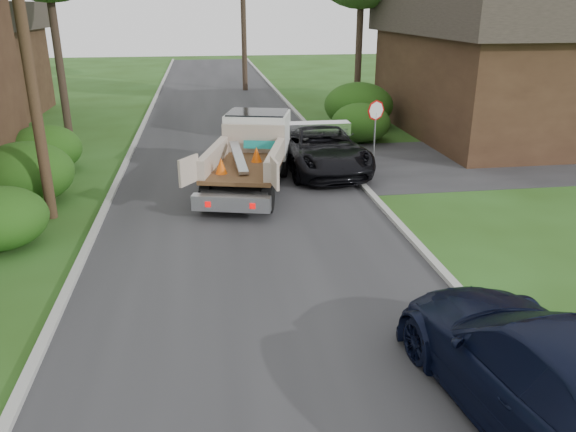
% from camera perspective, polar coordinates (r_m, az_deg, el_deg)
% --- Properties ---
extents(ground, '(120.00, 120.00, 0.00)m').
position_cam_1_polar(ground, '(12.33, -2.70, -6.96)').
color(ground, '#254413').
rests_on(ground, ground).
extents(road, '(8.00, 90.00, 0.02)m').
position_cam_1_polar(road, '(21.67, -5.49, 5.27)').
color(road, '#28282B').
rests_on(road, ground).
extents(side_street, '(16.00, 7.00, 0.02)m').
position_cam_1_polar(side_street, '(24.45, 24.12, 5.33)').
color(side_street, '#28282B').
rests_on(side_street, ground).
extents(curb_left, '(0.20, 90.00, 0.12)m').
position_cam_1_polar(curb_left, '(21.84, -16.33, 4.80)').
color(curb_left, '#9E9E99').
rests_on(curb_left, ground).
extents(curb_right, '(0.20, 90.00, 0.12)m').
position_cam_1_polar(curb_right, '(22.23, 5.16, 5.83)').
color(curb_right, '#9E9E99').
rests_on(curb_right, ground).
extents(stop_sign, '(0.71, 0.32, 2.48)m').
position_cam_1_polar(stop_sign, '(21.21, 8.88, 9.70)').
color(stop_sign, slate).
rests_on(stop_sign, ground).
extents(utility_pole, '(2.42, 1.25, 10.00)m').
position_cam_1_polar(utility_pole, '(16.48, -25.31, 16.92)').
color(utility_pole, '#382619').
rests_on(utility_pole, ground).
extents(house_right, '(9.72, 12.96, 6.20)m').
position_cam_1_polar(house_right, '(28.69, 21.50, 14.16)').
color(house_right, '#362216').
rests_on(house_right, ground).
extents(hedge_left_b, '(2.86, 2.86, 1.87)m').
position_cam_1_polar(hedge_left_b, '(18.83, -25.12, 3.97)').
color(hedge_left_b, '#1F4610').
rests_on(hedge_left_b, ground).
extents(hedge_left_c, '(2.60, 2.60, 1.70)m').
position_cam_1_polar(hedge_left_c, '(22.19, -23.48, 6.27)').
color(hedge_left_c, '#1F4610').
rests_on(hedge_left_c, ground).
extents(hedge_right_a, '(2.60, 2.60, 1.70)m').
position_cam_1_polar(hedge_right_a, '(25.31, 7.42, 9.39)').
color(hedge_right_a, '#1F4610').
rests_on(hedge_right_a, ground).
extents(hedge_right_b, '(3.38, 3.38, 2.21)m').
position_cam_1_polar(hedge_right_b, '(28.30, 7.18, 11.10)').
color(hedge_right_b, '#1F4610').
rests_on(hedge_right_b, ground).
extents(flatbed_truck, '(3.88, 6.33, 2.24)m').
position_cam_1_polar(flatbed_truck, '(19.00, -3.60, 6.92)').
color(flatbed_truck, black).
rests_on(flatbed_truck, ground).
extents(black_pickup, '(3.09, 6.06, 1.64)m').
position_cam_1_polar(black_pickup, '(20.71, 3.27, 6.94)').
color(black_pickup, black).
rests_on(black_pickup, ground).
extents(navy_suv, '(3.00, 6.04, 1.69)m').
position_cam_1_polar(navy_suv, '(8.95, 24.86, -14.45)').
color(navy_suv, black).
rests_on(navy_suv, ground).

